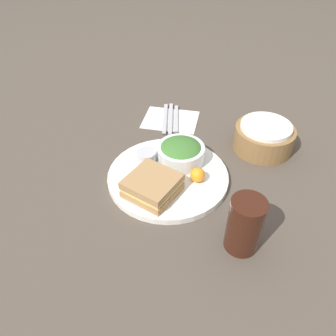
{
  "coord_description": "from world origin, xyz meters",
  "views": [
    {
      "loc": [
        0.62,
        0.13,
        0.58
      ],
      "look_at": [
        0.0,
        0.0,
        0.04
      ],
      "focal_mm": 35.0,
      "sensor_mm": 36.0,
      "label": 1
    }
  ],
  "objects": [
    {
      "name": "salad_bowl",
      "position": [
        -0.06,
        0.02,
        0.04
      ],
      "size": [
        0.13,
        0.13,
        0.06
      ],
      "color": "white",
      "rests_on": "plate"
    },
    {
      "name": "fork",
      "position": [
        -0.28,
        -0.07,
        0.01
      ],
      "size": [
        0.17,
        0.04,
        0.01
      ],
      "primitive_type": "cube",
      "rotation": [
        0.0,
        0.0,
        3.32
      ],
      "color": "#B2B2B7",
      "rests_on": "napkin"
    },
    {
      "name": "knife",
      "position": [
        -0.28,
        -0.05,
        0.01
      ],
      "size": [
        0.18,
        0.04,
        0.01
      ],
      "primitive_type": "cube",
      "rotation": [
        0.0,
        0.0,
        3.32
      ],
      "color": "#B2B2B7",
      "rests_on": "napkin"
    },
    {
      "name": "sandwich",
      "position": [
        0.07,
        -0.02,
        0.04
      ],
      "size": [
        0.15,
        0.15,
        0.05
      ],
      "color": "#A37A4C",
      "rests_on": "plate"
    },
    {
      "name": "dressing_cup",
      "position": [
        -0.03,
        -0.07,
        0.03
      ],
      "size": [
        0.05,
        0.05,
        0.04
      ],
      "primitive_type": "cylinder",
      "color": "#B7B7BC",
      "rests_on": "plate"
    },
    {
      "name": "plate",
      "position": [
        0.0,
        0.0,
        0.01
      ],
      "size": [
        0.31,
        0.31,
        0.02
      ],
      "primitive_type": "cylinder",
      "color": "white",
      "rests_on": "ground_plane"
    },
    {
      "name": "napkin",
      "position": [
        -0.28,
        -0.05,
        0.0
      ],
      "size": [
        0.13,
        0.17,
        0.0
      ],
      "primitive_type": "cube",
      "color": "white",
      "rests_on": "ground_plane"
    },
    {
      "name": "bread_basket",
      "position": [
        -0.19,
        0.24,
        0.04
      ],
      "size": [
        0.17,
        0.17,
        0.08
      ],
      "color": "olive",
      "rests_on": "ground_plane"
    },
    {
      "name": "drink_glass",
      "position": [
        0.17,
        0.19,
        0.06
      ],
      "size": [
        0.07,
        0.07,
        0.13
      ],
      "primitive_type": "cylinder",
      "color": "#38190F",
      "rests_on": "ground_plane"
    },
    {
      "name": "spoon",
      "position": [
        -0.28,
        -0.03,
        0.01
      ],
      "size": [
        0.16,
        0.04,
        0.01
      ],
      "primitive_type": "cube",
      "rotation": [
        0.0,
        0.0,
        3.32
      ],
      "color": "#B2B2B7",
      "rests_on": "napkin"
    },
    {
      "name": "ground_plane",
      "position": [
        0.0,
        0.0,
        0.0
      ],
      "size": [
        4.0,
        4.0,
        0.0
      ],
      "primitive_type": "plane",
      "color": "#4C4238"
    },
    {
      "name": "orange_wedge",
      "position": [
        0.01,
        0.08,
        0.03
      ],
      "size": [
        0.04,
        0.04,
        0.04
      ],
      "primitive_type": "sphere",
      "color": "orange",
      "rests_on": "plate"
    }
  ]
}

